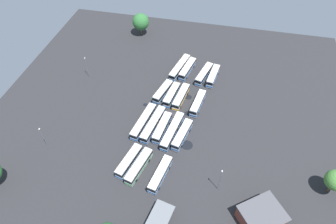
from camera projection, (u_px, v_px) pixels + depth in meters
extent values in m
plane|color=#28282B|center=(171.00, 115.00, 102.65)|extent=(127.50, 127.50, 0.00)
cube|color=silver|center=(180.00, 67.00, 117.96)|extent=(15.33, 6.10, 3.09)
cube|color=beige|center=(180.00, 64.00, 116.78)|extent=(14.69, 5.75, 0.14)
cube|color=black|center=(180.00, 67.00, 117.60)|extent=(15.41, 6.15, 0.99)
cube|color=#1E56A8|center=(180.00, 69.00, 118.60)|extent=(15.41, 6.15, 0.62)
cube|color=black|center=(171.00, 77.00, 112.90)|extent=(0.56, 2.03, 1.14)
cube|color=#47474C|center=(181.00, 65.00, 118.98)|extent=(1.49, 2.73, 2.97)
cylinder|color=black|center=(177.00, 78.00, 115.73)|extent=(1.04, 0.53, 1.00)
cylinder|color=black|center=(172.00, 76.00, 116.44)|extent=(1.04, 0.53, 1.00)
cylinder|color=black|center=(187.00, 64.00, 121.46)|extent=(1.04, 0.53, 1.00)
cylinder|color=black|center=(182.00, 63.00, 122.17)|extent=(1.04, 0.53, 1.00)
cube|color=silver|center=(187.00, 69.00, 117.34)|extent=(12.60, 5.16, 3.09)
cube|color=beige|center=(188.00, 66.00, 116.15)|extent=(12.07, 4.85, 0.14)
cube|color=black|center=(187.00, 68.00, 116.97)|extent=(12.67, 5.21, 0.99)
cube|color=#1E56A8|center=(187.00, 71.00, 117.97)|extent=(12.67, 5.21, 0.62)
cube|color=black|center=(181.00, 77.00, 113.09)|extent=(0.51, 2.04, 1.14)
cylinder|color=black|center=(186.00, 78.00, 115.63)|extent=(1.04, 0.51, 1.00)
cylinder|color=black|center=(181.00, 76.00, 116.30)|extent=(1.04, 0.51, 1.00)
cylinder|color=black|center=(193.00, 67.00, 120.34)|extent=(1.04, 0.51, 1.00)
cylinder|color=black|center=(188.00, 65.00, 121.02)|extent=(1.04, 0.51, 1.00)
cube|color=silver|center=(204.00, 74.00, 115.13)|extent=(12.46, 5.67, 3.09)
cube|color=beige|center=(204.00, 71.00, 113.95)|extent=(11.93, 5.34, 0.14)
cube|color=black|center=(204.00, 73.00, 114.77)|extent=(12.53, 5.72, 0.99)
cube|color=#1E56A8|center=(204.00, 76.00, 115.77)|extent=(12.53, 5.72, 0.62)
cube|color=black|center=(198.00, 82.00, 111.01)|extent=(0.61, 2.02, 1.14)
cylinder|color=black|center=(203.00, 83.00, 113.47)|extent=(1.04, 0.55, 1.00)
cylinder|color=black|center=(197.00, 81.00, 114.21)|extent=(1.04, 0.55, 1.00)
cylinder|color=black|center=(210.00, 72.00, 118.03)|extent=(1.04, 0.55, 1.00)
cylinder|color=black|center=(205.00, 71.00, 118.77)|extent=(1.04, 0.55, 1.00)
cube|color=silver|center=(213.00, 76.00, 114.40)|extent=(11.61, 4.15, 3.09)
cube|color=beige|center=(214.00, 73.00, 113.22)|extent=(11.13, 3.88, 0.14)
cube|color=black|center=(213.00, 75.00, 114.04)|extent=(11.67, 4.19, 0.99)
cube|color=#1E56A8|center=(213.00, 78.00, 115.03)|extent=(11.67, 4.19, 0.62)
cube|color=black|center=(209.00, 84.00, 110.34)|extent=(0.36, 2.07, 1.14)
cylinder|color=black|center=(213.00, 85.00, 112.86)|extent=(1.03, 0.44, 1.00)
cylinder|color=black|center=(207.00, 83.00, 113.43)|extent=(1.03, 0.44, 1.00)
cylinder|color=black|center=(218.00, 74.00, 117.34)|extent=(1.03, 0.44, 1.00)
cylinder|color=black|center=(212.00, 73.00, 117.91)|extent=(1.03, 0.44, 1.00)
cube|color=silver|center=(163.00, 92.00, 108.25)|extent=(11.50, 5.40, 3.09)
cube|color=beige|center=(163.00, 88.00, 107.06)|extent=(11.01, 5.08, 0.14)
cube|color=black|center=(163.00, 91.00, 107.89)|extent=(11.56, 5.45, 0.99)
cube|color=#1E56A8|center=(163.00, 93.00, 108.88)|extent=(11.56, 5.45, 0.62)
cube|color=black|center=(155.00, 100.00, 104.43)|extent=(0.60, 2.02, 1.14)
cylinder|color=black|center=(161.00, 101.00, 106.77)|extent=(1.04, 0.55, 1.00)
cylinder|color=black|center=(156.00, 99.00, 107.51)|extent=(1.04, 0.55, 1.00)
cylinder|color=black|center=(170.00, 90.00, 110.96)|extent=(1.04, 0.55, 1.00)
cylinder|color=black|center=(165.00, 88.00, 111.70)|extent=(1.04, 0.55, 1.00)
cube|color=silver|center=(172.00, 95.00, 107.11)|extent=(11.54, 4.31, 3.09)
cube|color=beige|center=(172.00, 92.00, 105.93)|extent=(11.06, 4.04, 0.14)
cube|color=black|center=(172.00, 94.00, 106.75)|extent=(11.60, 4.35, 0.99)
cube|color=#1E56A8|center=(172.00, 97.00, 107.74)|extent=(11.60, 4.35, 0.62)
cube|color=black|center=(166.00, 104.00, 103.10)|extent=(0.39, 2.06, 1.14)
cylinder|color=black|center=(171.00, 105.00, 105.59)|extent=(1.04, 0.46, 1.00)
cylinder|color=black|center=(165.00, 103.00, 106.18)|extent=(1.04, 0.46, 1.00)
cylinder|color=black|center=(178.00, 92.00, 110.01)|extent=(1.04, 0.46, 1.00)
cylinder|color=black|center=(172.00, 91.00, 110.60)|extent=(1.04, 0.46, 1.00)
cube|color=silver|center=(181.00, 97.00, 106.40)|extent=(12.27, 4.39, 3.09)
cube|color=beige|center=(181.00, 94.00, 105.22)|extent=(11.76, 4.11, 0.14)
cube|color=black|center=(181.00, 96.00, 106.04)|extent=(12.33, 4.43, 0.99)
cube|color=orange|center=(181.00, 99.00, 107.04)|extent=(12.33, 4.43, 0.62)
cube|color=black|center=(175.00, 107.00, 102.15)|extent=(0.38, 2.06, 1.14)
cylinder|color=black|center=(180.00, 107.00, 104.74)|extent=(1.03, 0.45, 1.00)
cylinder|color=black|center=(174.00, 105.00, 105.32)|extent=(1.03, 0.45, 1.00)
cylinder|color=black|center=(187.00, 94.00, 109.45)|extent=(1.03, 0.45, 1.00)
cylinder|color=black|center=(181.00, 92.00, 110.04)|extent=(1.03, 0.45, 1.00)
cube|color=silver|center=(198.00, 103.00, 104.21)|extent=(11.77, 4.28, 3.09)
cube|color=beige|center=(198.00, 100.00, 103.03)|extent=(11.28, 4.01, 0.14)
cube|color=black|center=(198.00, 102.00, 103.85)|extent=(11.83, 4.33, 0.99)
cube|color=#1E56A8|center=(198.00, 105.00, 104.85)|extent=(11.83, 4.33, 0.62)
cube|color=black|center=(193.00, 113.00, 100.12)|extent=(0.38, 2.06, 1.14)
cylinder|color=black|center=(198.00, 113.00, 102.65)|extent=(1.03, 0.45, 1.00)
cylinder|color=black|center=(191.00, 112.00, 103.23)|extent=(1.03, 0.45, 1.00)
cylinder|color=black|center=(204.00, 100.00, 107.17)|extent=(1.03, 0.45, 1.00)
cylinder|color=black|center=(197.00, 98.00, 107.75)|extent=(1.03, 0.45, 1.00)
cube|color=silver|center=(144.00, 122.00, 98.28)|extent=(15.37, 5.16, 3.09)
cube|color=beige|center=(143.00, 118.00, 97.10)|extent=(14.74, 4.86, 0.14)
cube|color=black|center=(143.00, 121.00, 97.92)|extent=(15.45, 5.21, 0.99)
cube|color=#1E56A8|center=(144.00, 123.00, 98.92)|extent=(15.45, 5.21, 0.62)
cube|color=black|center=(133.00, 137.00, 93.08)|extent=(0.42, 2.06, 1.14)
cube|color=#47474C|center=(146.00, 118.00, 99.33)|extent=(1.34, 2.70, 2.97)
cylinder|color=black|center=(141.00, 135.00, 96.01)|extent=(1.04, 0.47, 1.00)
cylinder|color=black|center=(134.00, 133.00, 96.62)|extent=(1.04, 0.47, 1.00)
cylinder|color=black|center=(153.00, 116.00, 101.91)|extent=(1.04, 0.47, 1.00)
cylinder|color=black|center=(147.00, 114.00, 102.52)|extent=(1.04, 0.47, 1.00)
cube|color=silver|center=(153.00, 124.00, 97.45)|extent=(15.37, 5.19, 3.09)
cube|color=beige|center=(153.00, 121.00, 96.27)|extent=(14.74, 4.88, 0.14)
cube|color=black|center=(153.00, 123.00, 97.09)|extent=(15.45, 5.24, 0.99)
cube|color=#1E56A8|center=(153.00, 126.00, 98.08)|extent=(15.45, 5.24, 0.62)
cube|color=black|center=(143.00, 140.00, 92.25)|extent=(0.43, 2.06, 1.14)
cube|color=#47474C|center=(155.00, 121.00, 98.50)|extent=(1.34, 2.70, 2.97)
cylinder|color=black|center=(151.00, 138.00, 95.18)|extent=(1.04, 0.47, 1.00)
cylinder|color=black|center=(144.00, 136.00, 95.80)|extent=(1.04, 0.47, 1.00)
cylinder|color=black|center=(162.00, 118.00, 101.08)|extent=(1.04, 0.47, 1.00)
cylinder|color=black|center=(156.00, 116.00, 101.69)|extent=(1.04, 0.47, 1.00)
cube|color=silver|center=(162.00, 128.00, 96.46)|extent=(12.25, 4.12, 3.09)
cube|color=beige|center=(162.00, 124.00, 95.27)|extent=(11.74, 3.86, 0.14)
cube|color=black|center=(162.00, 127.00, 96.10)|extent=(12.31, 4.17, 0.99)
cube|color=#1E56A8|center=(162.00, 129.00, 97.09)|extent=(12.31, 4.17, 0.62)
cube|color=black|center=(155.00, 140.00, 92.18)|extent=(0.34, 2.07, 1.14)
cylinder|color=black|center=(161.00, 140.00, 94.79)|extent=(1.03, 0.43, 1.00)
cylinder|color=black|center=(155.00, 138.00, 95.34)|extent=(1.03, 0.43, 1.00)
cylinder|color=black|center=(169.00, 123.00, 99.55)|extent=(1.03, 0.43, 1.00)
cylinder|color=black|center=(163.00, 121.00, 100.10)|extent=(1.03, 0.43, 1.00)
cube|color=silver|center=(172.00, 131.00, 95.47)|extent=(15.37, 5.07, 3.09)
cube|color=beige|center=(172.00, 128.00, 94.29)|extent=(14.74, 4.77, 0.14)
cube|color=black|center=(172.00, 130.00, 95.11)|extent=(15.45, 5.12, 0.99)
cube|color=#1E56A8|center=(172.00, 133.00, 96.11)|extent=(15.45, 5.12, 0.62)
cube|color=black|center=(163.00, 148.00, 90.26)|extent=(0.41, 2.06, 1.14)
cube|color=#47474C|center=(174.00, 127.00, 96.52)|extent=(1.33, 2.70, 2.97)
cylinder|color=black|center=(170.00, 145.00, 93.20)|extent=(1.04, 0.47, 1.00)
cylinder|color=black|center=(164.00, 143.00, 93.80)|extent=(1.04, 0.47, 1.00)
cylinder|color=black|center=(181.00, 125.00, 99.11)|extent=(1.04, 0.47, 1.00)
cylinder|color=black|center=(174.00, 123.00, 99.72)|extent=(1.04, 0.47, 1.00)
cube|color=silver|center=(182.00, 135.00, 94.45)|extent=(12.12, 5.02, 3.09)
cube|color=beige|center=(182.00, 132.00, 93.26)|extent=(11.61, 4.72, 0.14)
cube|color=black|center=(182.00, 134.00, 94.08)|extent=(12.19, 5.07, 0.99)
cube|color=#1E56A8|center=(182.00, 136.00, 95.08)|extent=(12.19, 5.07, 0.62)
cube|color=black|center=(175.00, 147.00, 90.35)|extent=(0.50, 2.04, 1.14)
cylinder|color=black|center=(181.00, 147.00, 92.83)|extent=(1.04, 0.51, 1.00)
cylinder|color=black|center=(174.00, 144.00, 93.50)|extent=(1.04, 0.51, 1.00)
cylinder|color=black|center=(190.00, 131.00, 97.37)|extent=(1.04, 0.51, 1.00)
cylinder|color=black|center=(183.00, 128.00, 98.04)|extent=(1.04, 0.51, 1.00)
cube|color=silver|center=(129.00, 161.00, 87.59)|extent=(11.80, 5.30, 3.09)
cube|color=beige|center=(129.00, 158.00, 86.40)|extent=(11.30, 4.99, 0.14)
cube|color=black|center=(129.00, 160.00, 87.23)|extent=(11.86, 5.35, 0.99)
cube|color=#1E56A8|center=(129.00, 163.00, 88.22)|extent=(11.86, 5.35, 0.62)
cube|color=black|center=(118.00, 175.00, 83.65)|extent=(0.57, 2.03, 1.14)
cylinder|color=black|center=(126.00, 174.00, 86.05)|extent=(1.04, 0.54, 1.00)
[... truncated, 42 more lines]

